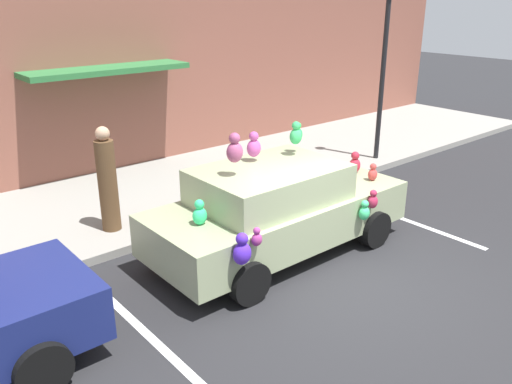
{
  "coord_description": "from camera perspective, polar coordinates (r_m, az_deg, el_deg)",
  "views": [
    {
      "loc": [
        -5.59,
        -4.44,
        4.11
      ],
      "look_at": [
        -0.13,
        2.06,
        0.9
      ],
      "focal_mm": 36.98,
      "sensor_mm": 36.0,
      "label": 1
    }
  ],
  "objects": [
    {
      "name": "teddy_bear_on_sidewalk",
      "position": [
        10.38,
        -4.44,
        0.21
      ],
      "size": [
        0.37,
        0.31,
        0.71
      ],
      "color": "#9E723D",
      "rests_on": "sidewalk"
    },
    {
      "name": "ground_plane",
      "position": [
        8.23,
        10.11,
        -9.57
      ],
      "size": [
        60.0,
        60.0,
        0.0
      ],
      "primitive_type": "plane",
      "color": "#262628"
    },
    {
      "name": "parking_stripe_rear",
      "position": [
        7.29,
        -12.42,
        -14.14
      ],
      "size": [
        0.12,
        3.6,
        0.01
      ],
      "primitive_type": "cube",
      "color": "silver",
      "rests_on": "ground"
    },
    {
      "name": "pedestrian_walking_past",
      "position": [
        9.49,
        -15.76,
        1.03
      ],
      "size": [
        0.33,
        0.33,
        1.87
      ],
      "color": "brown",
      "rests_on": "sidewalk"
    },
    {
      "name": "parking_stripe_front",
      "position": [
        10.68,
        15.2,
        -2.66
      ],
      "size": [
        0.12,
        3.6,
        0.01
      ],
      "primitive_type": "cube",
      "color": "silver",
      "rests_on": "ground"
    },
    {
      "name": "storefront_building",
      "position": [
        12.89,
        -14.85,
        16.0
      ],
      "size": [
        24.0,
        1.25,
        6.4
      ],
      "color": "brown",
      "rests_on": "ground"
    },
    {
      "name": "street_lamp_post",
      "position": [
        13.39,
        13.68,
        13.9
      ],
      "size": [
        0.28,
        0.28,
        4.11
      ],
      "color": "black",
      "rests_on": "sidewalk"
    },
    {
      "name": "plush_covered_car",
      "position": [
        8.64,
        2.27,
        -1.78
      ],
      "size": [
        4.49,
        2.14,
        2.21
      ],
      "color": "#9CA97F",
      "rests_on": "ground"
    },
    {
      "name": "sidewalk",
      "position": [
        11.68,
        -8.82,
        0.27
      ],
      "size": [
        24.0,
        4.0,
        0.15
      ],
      "primitive_type": "cube",
      "color": "gray",
      "rests_on": "ground"
    }
  ]
}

